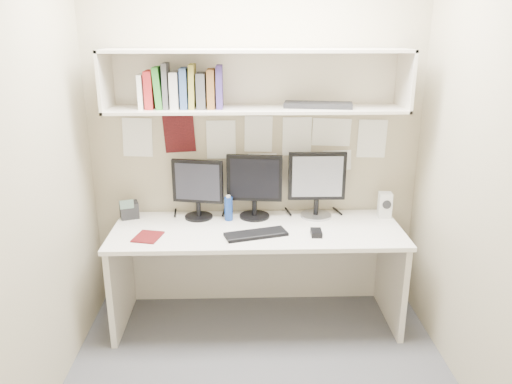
{
  "coord_description": "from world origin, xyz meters",
  "views": [
    {
      "loc": [
        -0.1,
        -2.55,
        2.05
      ],
      "look_at": [
        -0.02,
        0.35,
        1.09
      ],
      "focal_mm": 35.0,
      "sensor_mm": 36.0,
      "label": 1
    }
  ],
  "objects_px": {
    "monitor_right": "(317,182)",
    "keyboard": "(256,234)",
    "desk": "(257,275)",
    "desk_phone": "(129,210)",
    "monitor_center": "(254,184)",
    "speaker": "(385,205)",
    "maroon_notebook": "(148,237)",
    "monitor_left": "(198,186)"
  },
  "relations": [
    {
      "from": "monitor_right",
      "to": "keyboard",
      "type": "relative_size",
      "value": 1.16
    },
    {
      "from": "desk",
      "to": "desk_phone",
      "type": "xyz_separation_m",
      "value": [
        -0.92,
        0.22,
        0.42
      ]
    },
    {
      "from": "monitor_center",
      "to": "keyboard",
      "type": "bearing_deg",
      "value": -83.74
    },
    {
      "from": "desk",
      "to": "monitor_right",
      "type": "bearing_deg",
      "value": 26.54
    },
    {
      "from": "keyboard",
      "to": "speaker",
      "type": "xyz_separation_m",
      "value": [
        0.95,
        0.33,
        0.08
      ]
    },
    {
      "from": "keyboard",
      "to": "maroon_notebook",
      "type": "distance_m",
      "value": 0.72
    },
    {
      "from": "speaker",
      "to": "maroon_notebook",
      "type": "bearing_deg",
      "value": -163.46
    },
    {
      "from": "desk_phone",
      "to": "keyboard",
      "type": "bearing_deg",
      "value": -40.88
    },
    {
      "from": "monitor_left",
      "to": "monitor_right",
      "type": "bearing_deg",
      "value": 11.31
    },
    {
      "from": "desk",
      "to": "desk_phone",
      "type": "bearing_deg",
      "value": 166.35
    },
    {
      "from": "speaker",
      "to": "keyboard",
      "type": "bearing_deg",
      "value": -155.91
    },
    {
      "from": "monitor_right",
      "to": "speaker",
      "type": "distance_m",
      "value": 0.53
    },
    {
      "from": "monitor_center",
      "to": "monitor_right",
      "type": "distance_m",
      "value": 0.45
    },
    {
      "from": "monitor_right",
      "to": "keyboard",
      "type": "xyz_separation_m",
      "value": [
        -0.45,
        -0.35,
        -0.25
      ]
    },
    {
      "from": "keyboard",
      "to": "maroon_notebook",
      "type": "height_order",
      "value": "keyboard"
    },
    {
      "from": "desk",
      "to": "desk_phone",
      "type": "distance_m",
      "value": 1.04
    },
    {
      "from": "monitor_left",
      "to": "speaker",
      "type": "distance_m",
      "value": 1.37
    },
    {
      "from": "monitor_right",
      "to": "maroon_notebook",
      "type": "xyz_separation_m",
      "value": [
        -1.17,
        -0.36,
        -0.26
      ]
    },
    {
      "from": "desk",
      "to": "desk_phone",
      "type": "relative_size",
      "value": 12.74
    },
    {
      "from": "desk",
      "to": "monitor_center",
      "type": "xyz_separation_m",
      "value": [
        -0.01,
        0.22,
        0.62
      ]
    },
    {
      "from": "desk",
      "to": "monitor_center",
      "type": "distance_m",
      "value": 0.65
    },
    {
      "from": "desk",
      "to": "speaker",
      "type": "relative_size",
      "value": 10.99
    },
    {
      "from": "monitor_left",
      "to": "keyboard",
      "type": "bearing_deg",
      "value": -29.58
    },
    {
      "from": "monitor_center",
      "to": "speaker",
      "type": "distance_m",
      "value": 0.97
    },
    {
      "from": "monitor_center",
      "to": "monitor_right",
      "type": "height_order",
      "value": "monitor_right"
    },
    {
      "from": "monitor_center",
      "to": "desk_phone",
      "type": "distance_m",
      "value": 0.93
    },
    {
      "from": "monitor_center",
      "to": "speaker",
      "type": "xyz_separation_m",
      "value": [
        0.95,
        -0.03,
        -0.16
      ]
    },
    {
      "from": "monitor_center",
      "to": "monitor_right",
      "type": "xyz_separation_m",
      "value": [
        0.45,
        -0.0,
        0.01
      ]
    },
    {
      "from": "speaker",
      "to": "monitor_right",
      "type": "bearing_deg",
      "value": -177.9
    },
    {
      "from": "monitor_right",
      "to": "monitor_center",
      "type": "bearing_deg",
      "value": -179.78
    },
    {
      "from": "speaker",
      "to": "maroon_notebook",
      "type": "height_order",
      "value": "speaker"
    },
    {
      "from": "desk",
      "to": "maroon_notebook",
      "type": "bearing_deg",
      "value": -168.75
    },
    {
      "from": "desk",
      "to": "monitor_left",
      "type": "relative_size",
      "value": 4.64
    },
    {
      "from": "monitor_center",
      "to": "maroon_notebook",
      "type": "xyz_separation_m",
      "value": [
        -0.72,
        -0.36,
        -0.25
      ]
    },
    {
      "from": "keyboard",
      "to": "desk_phone",
      "type": "xyz_separation_m",
      "value": [
        -0.91,
        0.36,
        0.05
      ]
    },
    {
      "from": "speaker",
      "to": "desk_phone",
      "type": "height_order",
      "value": "speaker"
    },
    {
      "from": "desk",
      "to": "monitor_left",
      "type": "distance_m",
      "value": 0.77
    },
    {
      "from": "keyboard",
      "to": "monitor_right",
      "type": "bearing_deg",
      "value": 21.97
    },
    {
      "from": "monitor_center",
      "to": "desk_phone",
      "type": "bearing_deg",
      "value": -174.19
    },
    {
      "from": "monitor_left",
      "to": "keyboard",
      "type": "relative_size",
      "value": 1.04
    },
    {
      "from": "monitor_center",
      "to": "maroon_notebook",
      "type": "height_order",
      "value": "monitor_center"
    },
    {
      "from": "desk_phone",
      "to": "desk",
      "type": "bearing_deg",
      "value": -33.06
    }
  ]
}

